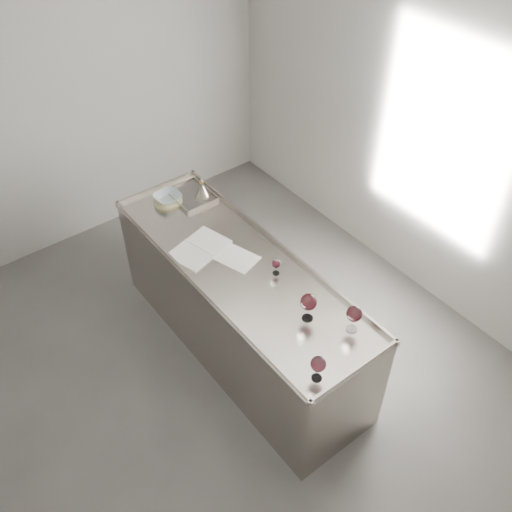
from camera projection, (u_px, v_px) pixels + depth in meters
room_shell at (201, 272)px, 3.45m from camera, size 4.54×5.04×2.84m
counter at (241, 308)px, 4.48m from camera, size 0.77×2.42×0.97m
wine_glass_left at (318, 364)px, 3.34m from camera, size 0.10×0.10×0.19m
wine_glass_middle at (309, 302)px, 3.68m from camera, size 0.11×0.11×0.22m
wine_glass_right at (354, 314)px, 3.61m from camera, size 0.10×0.10×0.21m
wine_glass_small at (276, 264)px, 4.04m from camera, size 0.06×0.06×0.13m
notebook at (200, 248)px, 4.29m from camera, size 0.49×0.40×0.02m
loose_paper_top at (236, 258)px, 4.22m from camera, size 0.31×0.37×0.00m
trivet at (168, 201)px, 4.71m from camera, size 0.26×0.26×0.02m
ceramic_bowl at (168, 197)px, 4.69m from camera, size 0.23×0.23×0.05m
wine_funnel at (202, 191)px, 4.72m from camera, size 0.14×0.14×0.20m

